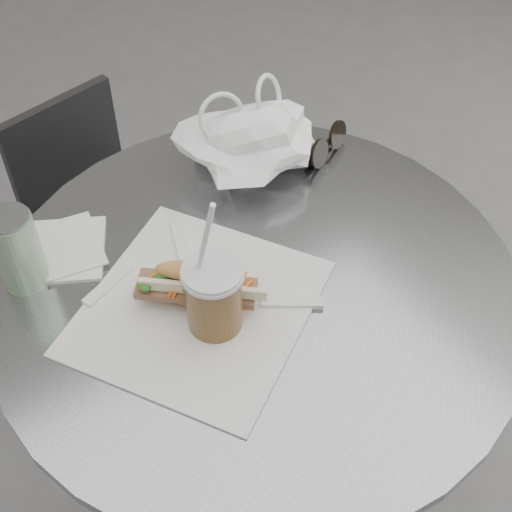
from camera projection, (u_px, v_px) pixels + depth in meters
cafe_table at (258, 386)px, 1.22m from camera, size 0.76×0.76×0.74m
chair_far at (115, 251)px, 1.67m from camera, size 0.34×0.37×0.65m
sandwich_paper at (198, 307)px, 0.99m from camera, size 0.42×0.41×0.00m
banh_mi at (195, 285)px, 0.97m from camera, size 0.20×0.20×0.07m
iced_coffee at (214, 296)px, 0.93m from camera, size 0.08×0.08×0.24m
sunglasses at (327, 146)px, 1.20m from camera, size 0.11×0.06×0.05m
plastic_bag at (253, 143)px, 1.15m from camera, size 0.25×0.21×0.11m
napkin_stack at (60, 250)px, 1.06m from camera, size 0.17×0.17×0.01m
drink_can at (17, 250)px, 0.98m from camera, size 0.07×0.07×0.13m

